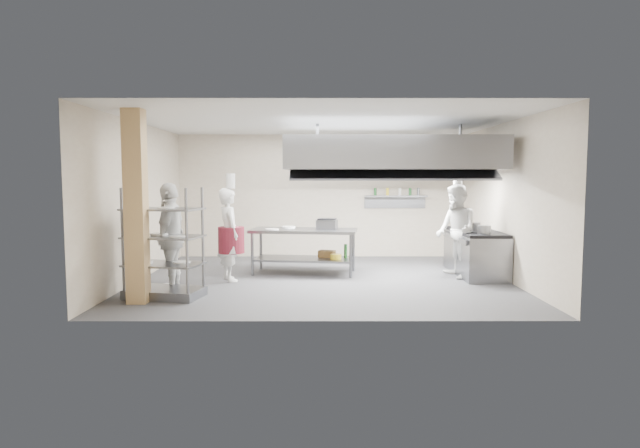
{
  "coord_description": "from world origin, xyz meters",
  "views": [
    {
      "loc": [
        -0.07,
        -10.15,
        1.96
      ],
      "look_at": [
        -0.05,
        0.2,
        1.05
      ],
      "focal_mm": 30.0,
      "sensor_mm": 36.0,
      "label": 1
    }
  ],
  "objects_px": {
    "cooking_range": "(475,254)",
    "stockpot": "(474,227)",
    "island": "(304,251)",
    "pass_rack": "(164,243)",
    "chef_plating": "(171,238)",
    "griddle": "(327,224)",
    "chef_line": "(456,231)",
    "chef_head": "(229,235)"
  },
  "relations": [
    {
      "from": "cooking_range",
      "to": "griddle",
      "type": "bearing_deg",
      "value": 177.87
    },
    {
      "from": "chef_line",
      "to": "cooking_range",
      "type": "bearing_deg",
      "value": 115.7
    },
    {
      "from": "griddle",
      "to": "stockpot",
      "type": "distance_m",
      "value": 2.89
    },
    {
      "from": "chef_head",
      "to": "chef_line",
      "type": "distance_m",
      "value": 4.38
    },
    {
      "from": "cooking_range",
      "to": "chef_head",
      "type": "distance_m",
      "value": 4.91
    },
    {
      "from": "chef_line",
      "to": "stockpot",
      "type": "xyz_separation_m",
      "value": [
        0.36,
        0.05,
        0.07
      ]
    },
    {
      "from": "chef_line",
      "to": "chef_plating",
      "type": "relative_size",
      "value": 0.98
    },
    {
      "from": "chef_line",
      "to": "chef_plating",
      "type": "height_order",
      "value": "chef_plating"
    },
    {
      "from": "griddle",
      "to": "pass_rack",
      "type": "bearing_deg",
      "value": -129.37
    },
    {
      "from": "chef_line",
      "to": "stockpot",
      "type": "relative_size",
      "value": 7.14
    },
    {
      "from": "chef_line",
      "to": "griddle",
      "type": "height_order",
      "value": "chef_line"
    },
    {
      "from": "chef_head",
      "to": "griddle",
      "type": "relative_size",
      "value": 4.43
    },
    {
      "from": "island",
      "to": "stockpot",
      "type": "height_order",
      "value": "stockpot"
    },
    {
      "from": "pass_rack",
      "to": "chef_plating",
      "type": "xyz_separation_m",
      "value": [
        -0.01,
        0.44,
        0.04
      ]
    },
    {
      "from": "chef_head",
      "to": "stockpot",
      "type": "relative_size",
      "value": 6.87
    },
    {
      "from": "island",
      "to": "pass_rack",
      "type": "height_order",
      "value": "pass_rack"
    },
    {
      "from": "chef_head",
      "to": "chef_plating",
      "type": "xyz_separation_m",
      "value": [
        -0.83,
        -0.98,
        0.05
      ]
    },
    {
      "from": "chef_head",
      "to": "pass_rack",
      "type": "bearing_deg",
      "value": 124.31
    },
    {
      "from": "stockpot",
      "to": "island",
      "type": "bearing_deg",
      "value": 172.98
    },
    {
      "from": "pass_rack",
      "to": "chef_line",
      "type": "height_order",
      "value": "chef_line"
    },
    {
      "from": "cooking_range",
      "to": "chef_head",
      "type": "bearing_deg",
      "value": -172.67
    },
    {
      "from": "griddle",
      "to": "stockpot",
      "type": "relative_size",
      "value": 1.55
    },
    {
      "from": "pass_rack",
      "to": "stockpot",
      "type": "height_order",
      "value": "pass_rack"
    },
    {
      "from": "chef_line",
      "to": "stockpot",
      "type": "height_order",
      "value": "chef_line"
    },
    {
      "from": "chef_head",
      "to": "chef_line",
      "type": "relative_size",
      "value": 0.96
    },
    {
      "from": "stockpot",
      "to": "griddle",
      "type": "bearing_deg",
      "value": 172.43
    },
    {
      "from": "griddle",
      "to": "stockpot",
      "type": "height_order",
      "value": "griddle"
    },
    {
      "from": "island",
      "to": "cooking_range",
      "type": "height_order",
      "value": "island"
    },
    {
      "from": "cooking_range",
      "to": "pass_rack",
      "type": "bearing_deg",
      "value": -160.24
    },
    {
      "from": "island",
      "to": "cooking_range",
      "type": "bearing_deg",
      "value": 5.24
    },
    {
      "from": "cooking_range",
      "to": "chef_line",
      "type": "distance_m",
      "value": 0.76
    },
    {
      "from": "pass_rack",
      "to": "stockpot",
      "type": "xyz_separation_m",
      "value": [
        5.55,
        1.77,
        0.09
      ]
    },
    {
      "from": "chef_head",
      "to": "griddle",
      "type": "bearing_deg",
      "value": -93.86
    },
    {
      "from": "pass_rack",
      "to": "chef_line",
      "type": "distance_m",
      "value": 5.47
    },
    {
      "from": "cooking_range",
      "to": "island",
      "type": "bearing_deg",
      "value": 177.66
    },
    {
      "from": "island",
      "to": "chef_plating",
      "type": "distance_m",
      "value": 2.86
    },
    {
      "from": "cooking_range",
      "to": "stockpot",
      "type": "xyz_separation_m",
      "value": [
        -0.12,
        -0.27,
        0.57
      ]
    },
    {
      "from": "island",
      "to": "chef_head",
      "type": "relative_size",
      "value": 1.21
    },
    {
      "from": "griddle",
      "to": "cooking_range",
      "type": "bearing_deg",
      "value": 9.84
    },
    {
      "from": "island",
      "to": "griddle",
      "type": "distance_m",
      "value": 0.73
    },
    {
      "from": "island",
      "to": "chef_plating",
      "type": "bearing_deg",
      "value": -134.31
    },
    {
      "from": "pass_rack",
      "to": "chef_plating",
      "type": "relative_size",
      "value": 0.96
    }
  ]
}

